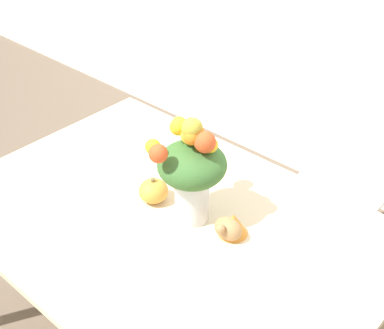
{
  "coord_description": "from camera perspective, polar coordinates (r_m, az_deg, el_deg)",
  "views": [
    {
      "loc": [
        1.06,
        -1.04,
        2.04
      ],
      "look_at": [
        0.07,
        0.07,
        1.0
      ],
      "focal_mm": 50.0,
      "sensor_mm": 36.0,
      "label": 1
    }
  ],
  "objects": [
    {
      "name": "pumpkin",
      "position": [
        2.01,
        -4.13,
        -2.82
      ],
      "size": [
        0.11,
        0.11,
        0.1
      ],
      "color": "gold",
      "rests_on": "dining_table"
    },
    {
      "name": "flower_vase",
      "position": [
        1.83,
        -0.05,
        -0.49
      ],
      "size": [
        0.24,
        0.3,
        0.42
      ],
      "color": "silver",
      "rests_on": "dining_table"
    },
    {
      "name": "dining_table",
      "position": [
        2.01,
        -2.69,
        -7.43
      ],
      "size": [
        1.59,
        1.1,
        0.76
      ],
      "color": "beige",
      "rests_on": "ground_plane"
    },
    {
      "name": "dining_chair_near_window",
      "position": [
        2.63,
        15.09,
        -2.62
      ],
      "size": [
        0.43,
        0.43,
        0.93
      ],
      "rotation": [
        0.0,
        0.0,
        0.02
      ],
      "color": "white",
      "rests_on": "ground_plane"
    },
    {
      "name": "turkey_figurine",
      "position": [
        1.86,
        4.18,
        -6.56
      ],
      "size": [
        0.11,
        0.14,
        0.09
      ],
      "color": "#A87A4C",
      "rests_on": "dining_table"
    }
  ]
}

